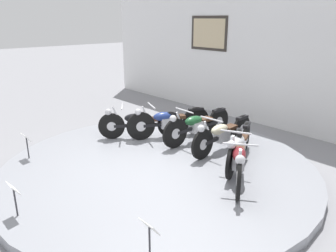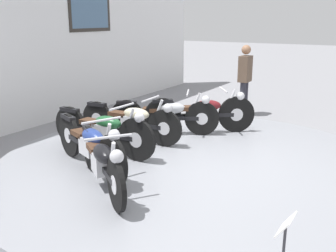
# 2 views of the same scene
# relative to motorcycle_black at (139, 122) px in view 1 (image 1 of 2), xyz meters

# --- Properties ---
(ground_plane) EXTENTS (60.00, 60.00, 0.00)m
(ground_plane) POSITION_rel_motorcycle_black_xyz_m (1.39, -0.60, -0.53)
(ground_plane) COLOR gray
(display_platform) EXTENTS (5.90, 5.90, 0.16)m
(display_platform) POSITION_rel_motorcycle_black_xyz_m (1.39, -0.60, -0.45)
(display_platform) COLOR gray
(display_platform) RESTS_ON ground_plane
(back_wall) EXTENTS (14.00, 0.22, 4.33)m
(back_wall) POSITION_rel_motorcycle_black_xyz_m (1.39, 3.53, 1.63)
(back_wall) COLOR white
(back_wall) RESTS_ON ground_plane
(motorcycle_black) EXTENTS (1.20, 1.61, 0.78)m
(motorcycle_black) POSITION_rel_motorcycle_black_xyz_m (0.00, 0.00, 0.00)
(motorcycle_black) COLOR black
(motorcycle_black) RESTS_ON display_platform
(motorcycle_blue) EXTENTS (0.83, 1.87, 0.80)m
(motorcycle_blue) POSITION_rel_motorcycle_black_xyz_m (0.38, 0.53, 0.02)
(motorcycle_blue) COLOR black
(motorcycle_blue) RESTS_ON display_platform
(motorcycle_green) EXTENTS (0.54, 2.00, 0.80)m
(motorcycle_green) POSITION_rel_motorcycle_black_xyz_m (1.03, 0.82, 0.02)
(motorcycle_green) COLOR black
(motorcycle_green) RESTS_ON display_platform
(motorcycle_cream) EXTENTS (0.54, 1.96, 0.78)m
(motorcycle_cream) POSITION_rel_motorcycle_black_xyz_m (1.76, 0.82, 0.00)
(motorcycle_cream) COLOR black
(motorcycle_cream) RESTS_ON display_platform
(motorcycle_silver) EXTENTS (0.88, 1.80, 0.78)m
(motorcycle_silver) POSITION_rel_motorcycle_black_xyz_m (2.40, 0.52, 0.00)
(motorcycle_silver) COLOR black
(motorcycle_silver) RESTS_ON display_platform
(motorcycle_maroon) EXTENTS (1.25, 1.64, 0.81)m
(motorcycle_maroon) POSITION_rel_motorcycle_black_xyz_m (2.78, 0.00, 0.02)
(motorcycle_maroon) COLOR black
(motorcycle_maroon) RESTS_ON display_platform
(info_placard_front_left) EXTENTS (0.26, 0.11, 0.51)m
(info_placard_front_left) POSITION_rel_motorcycle_black_xyz_m (-0.53, -2.35, -0.00)
(info_placard_front_left) COLOR #333338
(info_placard_front_left) RESTS_ON display_platform
(info_placard_front_centre) EXTENTS (0.26, 0.11, 0.51)m
(info_placard_front_centre) POSITION_rel_motorcycle_black_xyz_m (1.39, -3.20, -0.00)
(info_placard_front_centre) COLOR #333338
(info_placard_front_centre) RESTS_ON display_platform
(info_placard_front_right) EXTENTS (0.26, 0.11, 0.51)m
(info_placard_front_right) POSITION_rel_motorcycle_black_xyz_m (3.31, -2.35, -0.00)
(info_placard_front_right) COLOR #333338
(info_placard_front_right) RESTS_ON display_platform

